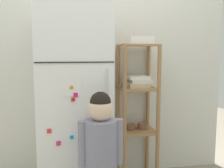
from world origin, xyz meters
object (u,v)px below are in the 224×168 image
(pantry_shelf_unit, at_px, (138,99))
(fruit_bin, at_px, (140,41))
(refrigerator, at_px, (75,103))
(child_standing, at_px, (101,146))

(pantry_shelf_unit, xyz_separation_m, fruit_bin, (0.02, -0.01, 0.54))
(refrigerator, distance_m, pantry_shelf_unit, 0.61)
(child_standing, bearing_deg, fruit_bin, 53.43)
(pantry_shelf_unit, height_order, fruit_bin, fruit_bin)
(child_standing, bearing_deg, refrigerator, 108.69)
(refrigerator, relative_size, fruit_bin, 7.62)
(refrigerator, relative_size, child_standing, 1.66)
(pantry_shelf_unit, bearing_deg, refrigerator, -167.43)
(fruit_bin, bearing_deg, refrigerator, -168.56)
(child_standing, xyz_separation_m, pantry_shelf_unit, (0.43, 0.61, 0.21))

